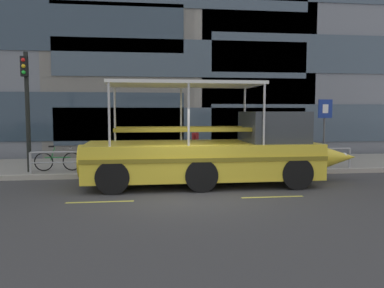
{
  "coord_description": "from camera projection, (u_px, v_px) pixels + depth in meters",
  "views": [
    {
      "loc": [
        -1.23,
        -11.05,
        2.42
      ],
      "look_at": [
        0.45,
        2.13,
        1.3
      ],
      "focal_mm": 36.06,
      "sensor_mm": 36.0,
      "label": 1
    }
  ],
  "objects": [
    {
      "name": "ground_plane",
      "position": [
        186.0,
        194.0,
        11.28
      ],
      "size": [
        120.0,
        120.0,
        0.0
      ],
      "primitive_type": "plane",
      "color": "#3D3D3F"
    },
    {
      "name": "sidewalk",
      "position": [
        172.0,
        165.0,
        16.81
      ],
      "size": [
        32.0,
        4.8,
        0.18
      ],
      "primitive_type": "cube",
      "color": "gray",
      "rests_on": "ground_plane"
    },
    {
      "name": "curb_edge",
      "position": [
        177.0,
        174.0,
        14.35
      ],
      "size": [
        32.0,
        0.18,
        0.18
      ],
      "primitive_type": "cube",
      "color": "#B2ADA3",
      "rests_on": "ground_plane"
    },
    {
      "name": "lane_centreline",
      "position": [
        189.0,
        199.0,
        10.64
      ],
      "size": [
        25.8,
        0.12,
        0.01
      ],
      "color": "#DBD64C",
      "rests_on": "ground_plane"
    },
    {
      "name": "curb_guardrail",
      "position": [
        198.0,
        156.0,
        14.74
      ],
      "size": [
        12.42,
        0.09,
        0.79
      ],
      "color": "#9EA0A8",
      "rests_on": "sidewalk"
    },
    {
      "name": "traffic_light_pole",
      "position": [
        27.0,
        100.0,
        14.09
      ],
      "size": [
        0.24,
        0.46,
        4.41
      ],
      "color": "black",
      "rests_on": "sidewalk"
    },
    {
      "name": "parking_sign",
      "position": [
        325.0,
        121.0,
        15.86
      ],
      "size": [
        0.6,
        0.12,
        2.74
      ],
      "color": "#4C4F54",
      "rests_on": "sidewalk"
    },
    {
      "name": "leaned_bicycle",
      "position": [
        58.0,
        161.0,
        14.57
      ],
      "size": [
        1.74,
        0.46,
        0.96
      ],
      "color": "black",
      "rests_on": "sidewalk"
    },
    {
      "name": "duck_tour_boat",
      "position": [
        217.0,
        152.0,
        12.82
      ],
      "size": [
        9.39,
        2.67,
        3.36
      ],
      "color": "yellow",
      "rests_on": "ground_plane"
    },
    {
      "name": "pedestrian_near_bow",
      "position": [
        262.0,
        141.0,
        15.97
      ],
      "size": [
        0.48,
        0.23,
        1.67
      ],
      "color": "#1E2338",
      "rests_on": "sidewalk"
    },
    {
      "name": "pedestrian_mid_left",
      "position": [
        195.0,
        143.0,
        15.41
      ],
      "size": [
        0.3,
        0.43,
        1.65
      ],
      "color": "black",
      "rests_on": "sidewalk"
    }
  ]
}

